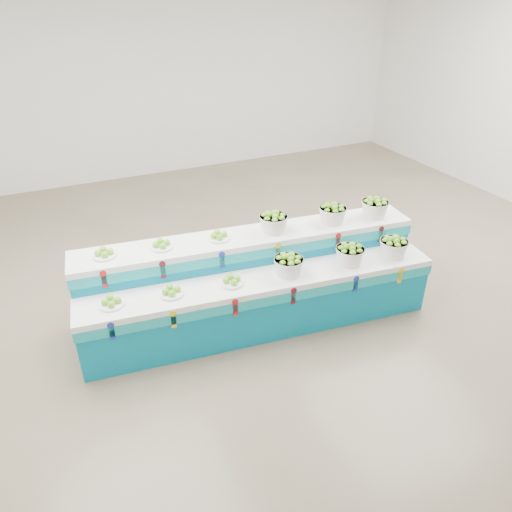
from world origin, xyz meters
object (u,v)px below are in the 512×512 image
basket_lower_left (289,265)px  display_stand (256,282)px  basket_upper_right (375,207)px  plate_upper_mid (161,244)px

basket_lower_left → display_stand: bearing=133.4°
basket_upper_right → basket_lower_left: bearing=-165.9°
plate_upper_mid → basket_upper_right: (2.66, -0.30, 0.07)m
display_stand → plate_upper_mid: (-0.99, 0.37, 0.56)m
basket_lower_left → basket_upper_right: (1.40, 0.35, 0.30)m
plate_upper_mid → basket_upper_right: basket_upper_right is taller
basket_lower_left → plate_upper_mid: (-1.26, 0.65, 0.23)m
basket_lower_left → basket_upper_right: bearing=14.1°
basket_lower_left → basket_upper_right: basket_upper_right is taller
basket_lower_left → plate_upper_mid: plate_upper_mid is taller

